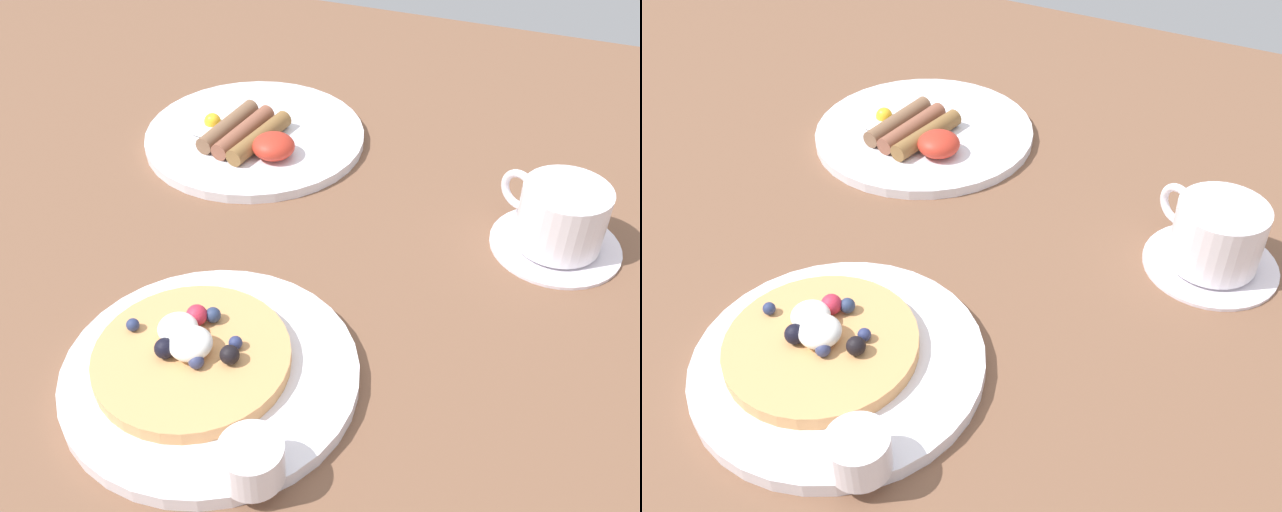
{
  "view_description": "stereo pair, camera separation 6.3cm",
  "coord_description": "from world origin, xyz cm",
  "views": [
    {
      "loc": [
        23.74,
        -50.02,
        47.6
      ],
      "look_at": [
        5.34,
        -1.33,
        4.0
      ],
      "focal_mm": 42.82,
      "sensor_mm": 36.0,
      "label": 1
    },
    {
      "loc": [
        29.5,
        -47.43,
        47.6
      ],
      "look_at": [
        5.34,
        -1.33,
        4.0
      ],
      "focal_mm": 42.82,
      "sensor_mm": 36.0,
      "label": 2
    }
  ],
  "objects": [
    {
      "name": "fried_breakfast",
      "position": [
        -10.95,
        18.09,
        2.14
      ],
      "size": [
        15.12,
        11.54,
        2.84
      ],
      "color": "brown",
      "rests_on": "breakfast_plate"
    },
    {
      "name": "coffee_saucer",
      "position": [
        24.83,
        12.64,
        0.35
      ],
      "size": [
        12.75,
        12.75,
        0.7
      ],
      "primitive_type": "cylinder",
      "color": "white",
      "rests_on": "ground_plane"
    },
    {
      "name": "pancake_plate",
      "position": [
        0.93,
        -14.64,
        0.67
      ],
      "size": [
        24.09,
        24.09,
        1.35
      ],
      "primitive_type": "cylinder",
      "color": "white",
      "rests_on": "ground_plane"
    },
    {
      "name": "pancake_with_berries",
      "position": [
        -0.7,
        -14.55,
        2.3
      ],
      "size": [
        15.98,
        15.98,
        3.4
      ],
      "color": "tan",
      "rests_on": "pancake_plate"
    },
    {
      "name": "ground_plane",
      "position": [
        0.0,
        0.0,
        -1.5
      ],
      "size": [
        180.64,
        127.42,
        3.0
      ],
      "primitive_type": "cube",
      "color": "brown"
    },
    {
      "name": "breakfast_plate",
      "position": [
        -11.1,
        20.44,
        0.57
      ],
      "size": [
        25.76,
        25.76,
        1.13
      ],
      "primitive_type": "cylinder",
      "color": "white",
      "rests_on": "ground_plane"
    },
    {
      "name": "coffee_cup",
      "position": [
        24.69,
        12.72,
        3.92
      ],
      "size": [
        10.82,
        8.39,
        6.21
      ],
      "color": "white",
      "rests_on": "coffee_saucer"
    },
    {
      "name": "syrup_ramekin",
      "position": [
        8.28,
        -22.46,
        3.01
      ],
      "size": [
        4.67,
        4.67,
        3.23
      ],
      "color": "white",
      "rests_on": "pancake_plate"
    }
  ]
}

